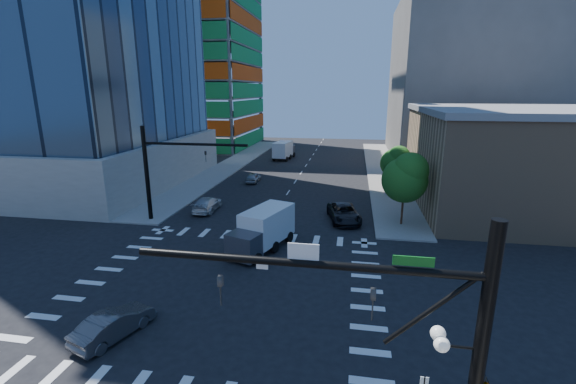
# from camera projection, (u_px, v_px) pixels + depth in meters

# --- Properties ---
(ground) EXTENTS (160.00, 160.00, 0.00)m
(ground) POSITION_uv_depth(u_px,v_px,m) (226.00, 287.00, 24.89)
(ground) COLOR black
(ground) RESTS_ON ground
(road_markings) EXTENTS (20.00, 20.00, 0.01)m
(road_markings) POSITION_uv_depth(u_px,v_px,m) (226.00, 287.00, 24.89)
(road_markings) COLOR silver
(road_markings) RESTS_ON ground
(sidewalk_ne) EXTENTS (5.00, 60.00, 0.15)m
(sidewalk_ne) POSITION_uv_depth(u_px,v_px,m) (383.00, 170.00, 60.94)
(sidewalk_ne) COLOR gray
(sidewalk_ne) RESTS_ON ground
(sidewalk_nw) EXTENTS (5.00, 60.00, 0.15)m
(sidewalk_nw) POSITION_uv_depth(u_px,v_px,m) (231.00, 165.00, 65.01)
(sidewalk_nw) COLOR gray
(sidewalk_nw) RESTS_ON ground
(construction_building) EXTENTS (25.16, 34.50, 70.60)m
(construction_building) POSITION_uv_depth(u_px,v_px,m) (191.00, 31.00, 82.04)
(construction_building) COLOR gray
(construction_building) RESTS_ON ground
(commercial_building) EXTENTS (20.50, 22.50, 10.60)m
(commercial_building) POSITION_uv_depth(u_px,v_px,m) (519.00, 159.00, 40.41)
(commercial_building) COLOR tan
(commercial_building) RESTS_ON ground
(bg_building_ne) EXTENTS (24.00, 30.00, 28.00)m
(bg_building_ne) POSITION_uv_depth(u_px,v_px,m) (464.00, 80.00, 69.30)
(bg_building_ne) COLOR #615C57
(bg_building_ne) RESTS_ON ground
(signal_mast_se) EXTENTS (10.51, 2.48, 9.00)m
(signal_mast_se) POSITION_uv_depth(u_px,v_px,m) (445.00, 356.00, 10.92)
(signal_mast_se) COLOR black
(signal_mast_se) RESTS_ON sidewalk_se
(signal_mast_nw) EXTENTS (10.20, 0.40, 9.00)m
(signal_mast_nw) POSITION_uv_depth(u_px,v_px,m) (161.00, 165.00, 36.06)
(signal_mast_nw) COLOR black
(signal_mast_nw) RESTS_ON sidewalk_nw
(tree_south) EXTENTS (4.16, 4.16, 6.82)m
(tree_south) POSITION_uv_depth(u_px,v_px,m) (406.00, 177.00, 34.88)
(tree_south) COLOR #382316
(tree_south) RESTS_ON sidewalk_ne
(tree_north) EXTENTS (3.54, 3.52, 5.78)m
(tree_north) POSITION_uv_depth(u_px,v_px,m) (396.00, 161.00, 46.44)
(tree_north) COLOR #382316
(tree_north) RESTS_ON sidewalk_ne
(car_nb_far) EXTENTS (3.83, 6.19, 1.60)m
(car_nb_far) POSITION_uv_depth(u_px,v_px,m) (344.00, 213.00, 37.25)
(car_nb_far) COLOR black
(car_nb_far) RESTS_ON ground
(car_sb_near) EXTENTS (2.16, 5.06, 1.46)m
(car_sb_near) POSITION_uv_depth(u_px,v_px,m) (207.00, 204.00, 40.42)
(car_sb_near) COLOR silver
(car_sb_near) RESTS_ON ground
(car_sb_mid) EXTENTS (1.69, 3.99, 1.35)m
(car_sb_mid) POSITION_uv_depth(u_px,v_px,m) (253.00, 177.00, 52.99)
(car_sb_mid) COLOR #989B9F
(car_sb_mid) RESTS_ON ground
(car_sb_cross) EXTENTS (2.83, 4.57, 1.42)m
(car_sb_cross) POSITION_uv_depth(u_px,v_px,m) (114.00, 324.00, 19.69)
(car_sb_cross) COLOR #48494D
(car_sb_cross) RESTS_ON ground
(box_truck_near) EXTENTS (4.42, 6.61, 3.20)m
(box_truck_near) POSITION_uv_depth(u_px,v_px,m) (261.00, 234.00, 30.16)
(box_truck_near) COLOR black
(box_truck_near) RESTS_ON ground
(box_truck_far) EXTENTS (3.34, 6.46, 3.25)m
(box_truck_far) POSITION_uv_depth(u_px,v_px,m) (284.00, 151.00, 70.79)
(box_truck_far) COLOR black
(box_truck_far) RESTS_ON ground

